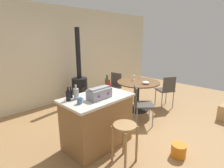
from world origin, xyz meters
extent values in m
plane|color=#A37A4C|center=(0.00, 0.00, 0.00)|extent=(8.80, 8.80, 0.00)
cube|color=beige|center=(0.00, 2.65, 1.35)|extent=(8.00, 0.10, 2.70)
cube|color=olive|center=(-0.81, 0.15, 0.43)|extent=(1.12, 0.66, 0.86)
cube|color=beige|center=(-0.81, 0.15, 0.88)|extent=(1.18, 0.72, 0.04)
cylinder|color=#A37A4C|center=(-0.70, -0.36, 0.30)|extent=(0.04, 0.04, 0.60)
cylinder|color=#A37A4C|center=(-0.97, -0.36, 0.30)|extent=(0.04, 0.04, 0.60)
cylinder|color=#A37A4C|center=(-0.97, -0.62, 0.30)|extent=(0.04, 0.04, 0.60)
cylinder|color=#A37A4C|center=(-0.70, -0.62, 0.30)|extent=(0.04, 0.04, 0.60)
cylinder|color=#A37A4C|center=(-0.84, -0.49, 0.62)|extent=(0.35, 0.35, 0.03)
cylinder|color=black|center=(0.96, 0.57, 0.01)|extent=(0.59, 0.59, 0.02)
cylinder|color=black|center=(0.96, 0.57, 0.37)|extent=(0.07, 0.07, 0.73)
cylinder|color=brown|center=(0.96, 0.57, 0.75)|extent=(1.08, 1.08, 0.03)
cube|color=#47423D|center=(0.87, 1.42, 0.45)|extent=(0.44, 0.44, 0.03)
cube|color=#47423D|center=(1.05, 1.44, 0.65)|extent=(0.06, 0.36, 0.40)
cylinder|color=gray|center=(1.05, 1.27, 0.22)|extent=(0.02, 0.02, 0.44)
cylinder|color=gray|center=(1.02, 1.61, 0.22)|extent=(0.02, 0.02, 0.44)
cylinder|color=gray|center=(0.68, 1.57, 0.22)|extent=(0.02, 0.02, 0.44)
cylinder|color=gray|center=(0.71, 1.23, 0.22)|extent=(0.02, 0.02, 0.44)
cube|color=#47423D|center=(0.40, 0.01, 0.45)|extent=(0.57, 0.57, 0.03)
cube|color=#47423D|center=(0.27, 0.14, 0.65)|extent=(0.27, 0.27, 0.40)
cylinder|color=gray|center=(0.40, 0.25, 0.22)|extent=(0.02, 0.02, 0.44)
cylinder|color=gray|center=(0.16, 0.01, 0.22)|extent=(0.02, 0.02, 0.44)
cylinder|color=gray|center=(0.40, -0.23, 0.22)|extent=(0.02, 0.02, 0.44)
cylinder|color=gray|center=(0.64, 0.01, 0.22)|extent=(0.02, 0.02, 0.44)
cube|color=#47423D|center=(1.64, 0.18, 0.48)|extent=(0.55, 0.55, 0.03)
cube|color=#47423D|center=(1.54, 0.01, 0.68)|extent=(0.32, 0.20, 0.40)
cylinder|color=gray|center=(1.41, 0.12, 0.23)|extent=(0.02, 0.02, 0.46)
cylinder|color=gray|center=(1.70, -0.06, 0.23)|extent=(0.02, 0.02, 0.46)
cylinder|color=gray|center=(1.87, 0.24, 0.23)|extent=(0.02, 0.02, 0.46)
cylinder|color=gray|center=(1.58, 0.41, 0.23)|extent=(0.02, 0.02, 0.46)
cylinder|color=black|center=(0.22, 2.10, 0.03)|extent=(0.37, 0.37, 0.06)
cylinder|color=black|center=(0.22, 2.10, 0.40)|extent=(0.44, 0.44, 0.67)
cube|color=#2D2826|center=(0.22, 1.88, 0.40)|extent=(0.20, 0.02, 0.20)
cylinder|color=black|center=(0.22, 2.10, 1.43)|extent=(0.13, 0.13, 1.39)
cube|color=gray|center=(-0.84, 0.06, 0.98)|extent=(0.40, 0.20, 0.16)
cube|color=gray|center=(-0.84, 0.06, 1.08)|extent=(0.38, 0.12, 0.02)
cube|color=purple|center=(-0.93, -0.05, 0.98)|extent=(0.04, 0.01, 0.04)
cube|color=purple|center=(-0.74, -0.05, 0.98)|extent=(0.04, 0.01, 0.04)
cylinder|color=maroon|center=(-0.52, 0.14, 0.99)|extent=(0.06, 0.06, 0.18)
cylinder|color=maroon|center=(-0.52, 0.14, 1.11)|extent=(0.02, 0.02, 0.07)
cylinder|color=#603314|center=(-0.46, 0.25, 1.01)|extent=(0.06, 0.06, 0.21)
cylinder|color=#603314|center=(-0.46, 0.25, 1.16)|extent=(0.02, 0.02, 0.08)
cylinder|color=#194C23|center=(-0.36, 0.38, 1.00)|extent=(0.07, 0.07, 0.19)
cylinder|color=#194C23|center=(-0.36, 0.38, 1.13)|extent=(0.03, 0.03, 0.08)
cylinder|color=black|center=(-1.15, 0.40, 0.97)|extent=(0.06, 0.06, 0.14)
cylinder|color=black|center=(-1.15, 0.40, 1.07)|extent=(0.02, 0.02, 0.05)
cylinder|color=#B7B2AD|center=(-1.11, 0.30, 0.99)|extent=(0.08, 0.08, 0.17)
cylinder|color=#B7B2AD|center=(-1.11, 0.30, 1.10)|extent=(0.03, 0.03, 0.07)
cylinder|color=black|center=(-1.25, 0.32, 0.98)|extent=(0.07, 0.07, 0.16)
cylinder|color=black|center=(-1.25, 0.32, 1.09)|extent=(0.03, 0.03, 0.06)
cylinder|color=#4C7099|center=(-0.61, 0.29, 0.95)|extent=(0.09, 0.09, 0.09)
torus|color=#4C7099|center=(-0.55, 0.29, 0.95)|extent=(0.05, 0.01, 0.05)
cylinder|color=#4C7099|center=(-1.20, 0.09, 0.95)|extent=(0.08, 0.08, 0.10)
torus|color=#4C7099|center=(-1.16, 0.09, 0.96)|extent=(0.05, 0.01, 0.05)
cylinder|color=silver|center=(1.03, 0.77, 0.76)|extent=(0.06, 0.06, 0.00)
cylinder|color=silver|center=(1.03, 0.77, 0.81)|extent=(0.01, 0.01, 0.08)
ellipsoid|color=silver|center=(1.03, 0.77, 0.87)|extent=(0.07, 0.07, 0.06)
ellipsoid|color=white|center=(0.89, 0.31, 0.80)|extent=(0.18, 0.18, 0.07)
cylinder|color=orange|center=(-0.13, -1.04, 0.11)|extent=(0.23, 0.23, 0.21)
camera|label=1|loc=(-2.64, -1.98, 1.87)|focal=28.22mm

